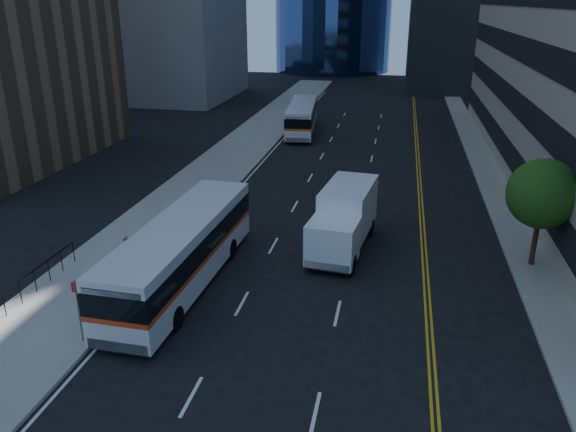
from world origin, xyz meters
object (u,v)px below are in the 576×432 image
object	(u,v)px
bus_front	(182,251)
box_truck	(344,218)
bus_rear	(302,117)
street_tree	(543,194)

from	to	relation	value
bus_front	box_truck	bearing A→B (deg)	40.70
bus_front	bus_rear	size ratio (longest dim) A/B	1.08
bus_front	box_truck	xyz separation A→B (m)	(6.52, 5.21, 0.01)
bus_rear	box_truck	bearing A→B (deg)	-81.41
street_tree	box_truck	size ratio (longest dim) A/B	0.76
bus_front	box_truck	size ratio (longest dim) A/B	1.74
box_truck	bus_front	bearing A→B (deg)	-134.39
street_tree	box_truck	bearing A→B (deg)	177.75
street_tree	bus_rear	xyz separation A→B (m)	(-15.60, 26.33, -2.14)
bus_front	street_tree	bearing A→B (deg)	19.51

